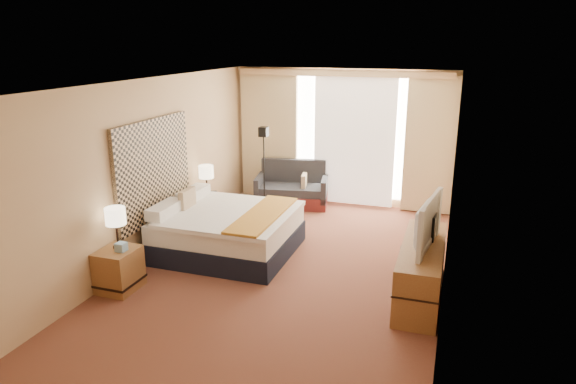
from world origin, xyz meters
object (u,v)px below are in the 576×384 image
(desk_chair, at_px, (421,254))
(nightstand_left, at_px, (119,270))
(lamp_left, at_px, (115,217))
(television, at_px, (421,222))
(lamp_right, at_px, (206,172))
(loveseat, at_px, (292,191))
(bed, at_px, (228,231))
(media_dresser, at_px, (421,270))
(floor_lamp, at_px, (264,154))
(nightstand_right, at_px, (208,211))

(desk_chair, bearing_deg, nightstand_left, -157.21)
(nightstand_left, distance_m, lamp_left, 0.70)
(television, bearing_deg, lamp_right, 75.87)
(lamp_right, bearing_deg, loveseat, 57.78)
(bed, distance_m, lamp_left, 1.82)
(media_dresser, height_order, bed, bed)
(media_dresser, height_order, desk_chair, desk_chair)
(nightstand_left, relative_size, lamp_right, 1.04)
(lamp_left, xyz_separation_m, television, (3.67, 0.93, 0.04))
(nightstand_left, xyz_separation_m, media_dresser, (3.70, 1.05, 0.07))
(loveseat, height_order, floor_lamp, floor_lamp)
(media_dresser, distance_m, television, 0.67)
(floor_lamp, distance_m, desk_chair, 3.64)
(nightstand_left, distance_m, bed, 1.76)
(desk_chair, relative_size, lamp_right, 1.94)
(lamp_left, bearing_deg, media_dresser, 14.87)
(lamp_left, bearing_deg, lamp_right, 89.43)
(loveseat, xyz_separation_m, lamp_left, (-1.03, -4.03, 0.69))
(loveseat, xyz_separation_m, television, (2.64, -3.10, 0.73))
(media_dresser, xyz_separation_m, floor_lamp, (-2.98, 2.30, 0.80))
(floor_lamp, xyz_separation_m, lamp_right, (-0.71, -0.86, -0.19))
(bed, bearing_deg, loveseat, 85.37)
(nightstand_right, height_order, lamp_left, lamp_left)
(nightstand_left, bearing_deg, bed, 62.59)
(nightstand_left, bearing_deg, television, 15.17)
(desk_chair, xyz_separation_m, lamp_left, (-3.69, -1.27, 0.52))
(floor_lamp, bearing_deg, media_dresser, -37.66)
(desk_chair, height_order, lamp_right, lamp_right)
(nightstand_right, height_order, lamp_right, lamp_right)
(nightstand_left, xyz_separation_m, desk_chair, (3.67, 1.34, 0.18))
(nightstand_right, height_order, bed, bed)
(nightstand_left, height_order, media_dresser, media_dresser)
(nightstand_right, distance_m, loveseat, 1.89)
(desk_chair, bearing_deg, nightstand_right, 165.23)
(nightstand_right, relative_size, bed, 0.29)
(nightstand_right, relative_size, television, 0.51)
(lamp_left, xyz_separation_m, lamp_right, (0.02, 2.43, -0.01))
(desk_chair, xyz_separation_m, lamp_right, (-3.67, 1.15, 0.50))
(floor_lamp, height_order, lamp_left, floor_lamp)
(lamp_right, bearing_deg, television, -22.36)
(floor_lamp, bearing_deg, desk_chair, -34.28)
(loveseat, bearing_deg, nightstand_left, -114.69)
(floor_lamp, height_order, television, floor_lamp)
(lamp_right, distance_m, television, 3.94)
(floor_lamp, bearing_deg, nightstand_left, -102.13)
(loveseat, bearing_deg, lamp_left, -115.15)
(media_dresser, xyz_separation_m, lamp_left, (-3.72, -0.99, 0.62))
(loveseat, relative_size, lamp_left, 2.73)
(bed, height_order, television, television)
(media_dresser, xyz_separation_m, lamp_right, (-3.69, 1.44, 0.61))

